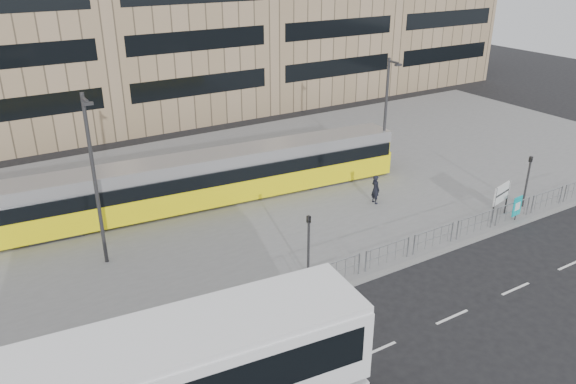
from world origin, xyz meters
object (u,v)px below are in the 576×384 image
station_sign (502,195)px  ad_panel (517,207)px  pedestrian (375,189)px  tram (200,180)px  lamp_post_west (94,175)px  traffic_light_west (309,239)px  lamp_post_east (386,113)px  traffic_light_east (528,175)px

station_sign → ad_panel: station_sign is taller
pedestrian → tram: bearing=61.1°
station_sign → lamp_post_west: size_ratio=0.25×
traffic_light_west → lamp_post_west: lamp_post_west is taller
tram → lamp_post_west: lamp_post_west is taller
lamp_post_east → ad_panel: bearing=-79.0°
tram → pedestrian: size_ratio=14.49×
ad_panel → lamp_post_east: bearing=94.5°
tram → traffic_light_east: 18.87m
traffic_light_east → lamp_post_west: size_ratio=0.37×
tram → lamp_post_west: bearing=-144.6°
lamp_post_west → tram: bearing=30.4°
traffic_light_west → ad_panel: bearing=-10.5°
station_sign → lamp_post_east: 9.07m
traffic_light_east → lamp_post_east: lamp_post_east is taller
ad_panel → traffic_light_east: 2.40m
station_sign → pedestrian: bearing=118.1°
traffic_light_west → station_sign: bearing=-7.6°
pedestrian → traffic_light_east: 8.67m
tram → station_sign: tram is taller
ad_panel → traffic_light_west: size_ratio=0.46×
traffic_light_east → lamp_post_west: lamp_post_west is taller
traffic_light_east → lamp_post_west: bearing=160.7°
station_sign → traffic_light_east: traffic_light_east is taller
traffic_light_east → lamp_post_east: bearing=110.3°
lamp_post_west → lamp_post_east: bearing=6.0°
station_sign → pedestrian: station_sign is taller
ad_panel → lamp_post_west: size_ratio=0.17×
traffic_light_west → traffic_light_east: (14.89, -0.19, 0.00)m
traffic_light_west → lamp_post_east: 14.01m
traffic_light_west → traffic_light_east: size_ratio=1.00×
lamp_post_west → lamp_post_east: 18.88m
station_sign → ad_panel: size_ratio=1.44×
traffic_light_west → traffic_light_east: same height
pedestrian → lamp_post_east: (3.40, 3.39, 3.32)m
lamp_post_west → lamp_post_east: lamp_post_west is taller
pedestrian → traffic_light_east: traffic_light_east is taller
tram → traffic_light_west: traffic_light_west is taller
tram → pedestrian: 10.29m
tram → lamp_post_east: 12.65m
pedestrian → traffic_light_east: bearing=-122.7°
tram → station_sign: bearing=-32.8°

